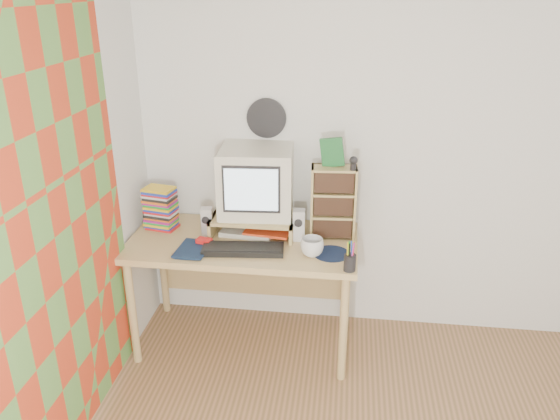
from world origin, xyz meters
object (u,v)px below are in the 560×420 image
(crt_monitor, at_px, (256,182))
(mug, at_px, (312,247))
(keyboard, at_px, (243,249))
(dvd_stack, at_px, (161,209))
(diary, at_px, (179,246))
(desk, at_px, (245,254))
(cd_rack, at_px, (333,203))

(crt_monitor, relative_size, mug, 3.23)
(keyboard, height_order, dvd_stack, dvd_stack)
(keyboard, relative_size, mug, 3.51)
(keyboard, distance_m, diary, 0.38)
(mug, height_order, diary, mug)
(dvd_stack, bearing_deg, mug, -3.60)
(desk, height_order, cd_rack, cd_rack)
(crt_monitor, xyz_separation_m, diary, (-0.42, -0.33, -0.31))
(keyboard, height_order, diary, diary)
(dvd_stack, distance_m, cd_rack, 1.09)
(keyboard, relative_size, dvd_stack, 1.83)
(diary, bearing_deg, cd_rack, 22.41)
(diary, bearing_deg, dvd_stack, 128.45)
(desk, bearing_deg, mug, -26.24)
(desk, bearing_deg, dvd_stack, 175.70)
(desk, xyz_separation_m, cd_rack, (0.54, 0.06, 0.36))
(cd_rack, bearing_deg, diary, -165.37)
(mug, bearing_deg, diary, -178.01)
(cd_rack, relative_size, diary, 2.05)
(mug, bearing_deg, crt_monitor, 141.05)
(desk, height_order, crt_monitor, crt_monitor)
(crt_monitor, distance_m, mug, 0.55)
(keyboard, height_order, cd_rack, cd_rack)
(mug, distance_m, diary, 0.79)
(desk, distance_m, diary, 0.46)
(desk, xyz_separation_m, diary, (-0.35, -0.24, 0.16))
(dvd_stack, bearing_deg, diary, -44.39)
(diary, bearing_deg, keyboard, 6.87)
(diary, bearing_deg, crt_monitor, 42.24)
(cd_rack, bearing_deg, mug, -114.68)
(keyboard, bearing_deg, cd_rack, 23.25)
(crt_monitor, height_order, cd_rack, crt_monitor)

